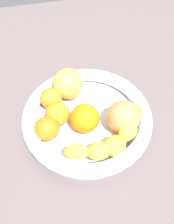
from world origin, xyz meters
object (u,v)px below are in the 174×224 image
(orange_front, at_px, (85,118))
(orange_mid_left, at_px, (47,129))
(peach_blush, at_px, (123,117))
(apple_yellow, at_px, (68,84))
(banana_draped_left, at_px, (112,140))
(orange_rear, at_px, (58,114))
(orange_mid_right, at_px, (51,98))
(fruit_bowl, at_px, (87,118))

(orange_front, height_order, orange_mid_left, orange_front)
(orange_mid_left, xyz_separation_m, peach_blush, (-0.02, -0.16, 0.01))
(apple_yellow, bearing_deg, orange_mid_left, 148.05)
(banana_draped_left, distance_m, orange_front, 0.08)
(orange_rear, bearing_deg, orange_front, -118.38)
(orange_mid_right, distance_m, apple_yellow, 0.05)
(fruit_bowl, distance_m, orange_rear, 0.07)
(fruit_bowl, xyz_separation_m, orange_mid_left, (-0.02, 0.09, 0.02))
(apple_yellow, bearing_deg, fruit_bowl, -164.04)
(fruit_bowl, distance_m, banana_draped_left, 0.09)
(orange_front, relative_size, orange_rear, 1.19)
(banana_draped_left, bearing_deg, orange_rear, 45.18)
(apple_yellow, height_order, peach_blush, apple_yellow)
(orange_front, xyz_separation_m, orange_rear, (0.03, 0.06, -0.01))
(orange_mid_left, distance_m, orange_rear, 0.04)
(orange_mid_right, distance_m, orange_rear, 0.05)
(orange_front, bearing_deg, banana_draped_left, -148.20)
(orange_front, bearing_deg, peach_blush, -103.39)
(orange_rear, distance_m, peach_blush, 0.14)
(banana_draped_left, bearing_deg, orange_mid_right, 35.69)
(orange_mid_left, bearing_deg, fruit_bowl, -77.50)
(orange_front, bearing_deg, orange_rear, 61.62)
(orange_mid_left, bearing_deg, orange_rear, -40.21)
(orange_front, xyz_separation_m, orange_mid_left, (-0.00, 0.08, -0.01))
(orange_mid_left, distance_m, orange_mid_right, 0.08)
(orange_front, height_order, apple_yellow, apple_yellow)
(orange_rear, xyz_separation_m, apple_yellow, (0.07, -0.04, 0.01))
(orange_rear, bearing_deg, orange_mid_left, 139.79)
(fruit_bowl, bearing_deg, banana_draped_left, -158.82)
(orange_mid_left, xyz_separation_m, apple_yellow, (0.11, -0.07, 0.01))
(peach_blush, bearing_deg, apple_yellow, 37.92)
(apple_yellow, bearing_deg, orange_rear, 152.32)
(orange_mid_left, distance_m, apple_yellow, 0.13)
(apple_yellow, bearing_deg, peach_blush, -142.08)
(orange_mid_left, bearing_deg, banana_draped_left, -116.62)
(orange_mid_left, height_order, apple_yellow, apple_yellow)
(banana_draped_left, relative_size, orange_rear, 3.51)
(orange_front, distance_m, orange_rear, 0.06)
(orange_front, distance_m, orange_mid_right, 0.10)
(fruit_bowl, relative_size, orange_front, 4.55)
(fruit_bowl, xyz_separation_m, orange_rear, (0.01, 0.06, 0.02))
(peach_blush, bearing_deg, orange_mid_right, 55.61)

